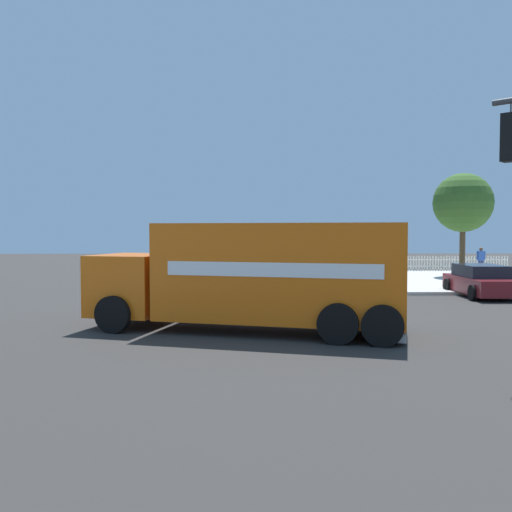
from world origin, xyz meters
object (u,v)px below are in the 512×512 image
(sedan_maroon, at_px, (481,281))
(shade_tree_near, at_px, (463,203))
(delivery_truck, at_px, (257,275))
(pedestrian_near_corner, at_px, (481,259))

(sedan_maroon, height_order, shade_tree_near, shade_tree_near)
(delivery_truck, relative_size, pedestrian_near_corner, 5.59)
(pedestrian_near_corner, bearing_deg, delivery_truck, 53.07)
(shade_tree_near, bearing_deg, sedan_maroon, 73.84)
(delivery_truck, bearing_deg, shade_tree_near, -125.57)
(shade_tree_near, bearing_deg, pedestrian_near_corner, -140.06)
(delivery_truck, height_order, shade_tree_near, shade_tree_near)
(delivery_truck, xyz_separation_m, pedestrian_near_corner, (-13.72, -18.25, -0.49))
(sedan_maroon, relative_size, pedestrian_near_corner, 2.70)
(delivery_truck, xyz_separation_m, sedan_maroon, (-9.50, -8.05, -0.90))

